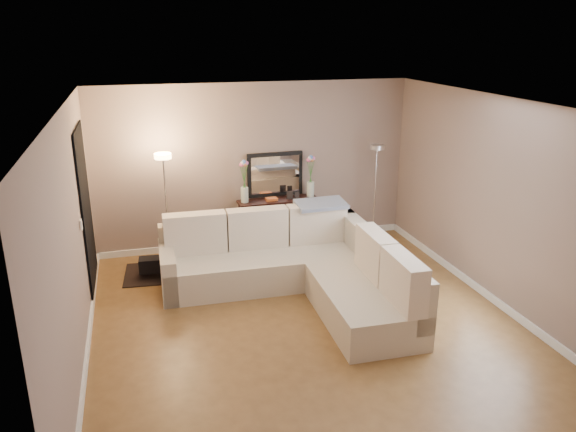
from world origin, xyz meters
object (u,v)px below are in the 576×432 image
object	(u,v)px
console_table	(273,220)
floor_lamp_unlit	(376,174)
floor_lamp_lit	(165,187)
sectional_sofa	(299,267)

from	to	relation	value
console_table	floor_lamp_unlit	size ratio (longest dim) A/B	0.79
console_table	floor_lamp_unlit	world-z (taller)	floor_lamp_unlit
floor_lamp_lit	console_table	bearing A→B (deg)	9.51
sectional_sofa	floor_lamp_unlit	distance (m)	2.40
floor_lamp_lit	floor_lamp_unlit	world-z (taller)	floor_lamp_lit
floor_lamp_lit	floor_lamp_unlit	distance (m)	3.31
sectional_sofa	floor_lamp_lit	distance (m)	2.28
floor_lamp_unlit	floor_lamp_lit	bearing A→B (deg)	-178.91
sectional_sofa	console_table	world-z (taller)	sectional_sofa
sectional_sofa	console_table	bearing A→B (deg)	87.20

